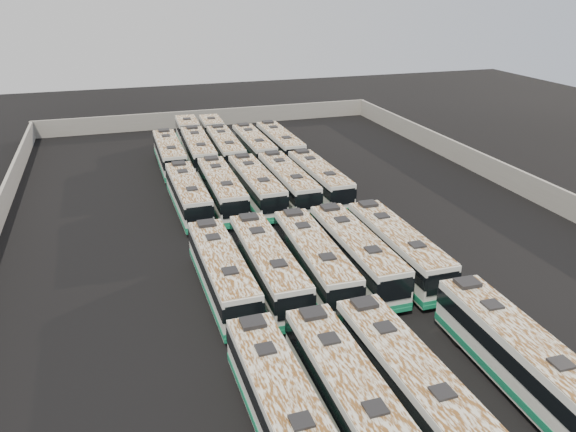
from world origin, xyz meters
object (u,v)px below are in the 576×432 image
(bus_back_left, at_px, (195,144))
(bus_midfront_center, at_px, (314,259))
(bus_back_center, at_px, (221,142))
(bus_midfront_right, at_px, (356,253))
(bus_midback_far_left, at_px, (188,194))
(bus_midback_right, at_px, (288,183))
(bus_midback_center, at_px, (256,186))
(bus_back_right, at_px, (254,147))
(bus_back_far_right, at_px, (280,144))
(bus_midfront_far_left, at_px, (222,273))
(bus_front_center, at_px, (409,382))
(bus_back_far_left, at_px, (170,154))
(bus_front_far_right, at_px, (519,356))
(bus_midfront_left, at_px, (267,266))
(bus_midfront_far_right, at_px, (397,248))
(bus_midback_far_right, at_px, (319,179))
(bus_front_left, at_px, (349,396))
(bus_midback_left, at_px, (222,189))
(bus_front_far_left, at_px, (282,407))

(bus_back_left, bearing_deg, bus_midfront_center, -82.90)
(bus_back_center, bearing_deg, bus_midfront_right, -83.03)
(bus_midback_far_left, height_order, bus_midback_right, bus_midback_right)
(bus_back_center, bearing_deg, bus_midback_center, -88.52)
(bus_back_right, relative_size, bus_back_far_right, 0.98)
(bus_midfront_far_left, bearing_deg, bus_front_center, -65.65)
(bus_back_far_left, bearing_deg, bus_midback_center, -63.62)
(bus_midback_right, distance_m, bus_back_right, 12.49)
(bus_front_far_right, relative_size, bus_back_left, 0.64)
(bus_midback_right, xyz_separation_m, bus_back_right, (0.12, 12.49, -0.05))
(bus_front_far_right, relative_size, bus_back_right, 1.04)
(bus_back_right, bearing_deg, bus_midback_right, -90.71)
(bus_front_center, bearing_deg, bus_midfront_far_left, 113.70)
(bus_midback_far_left, bearing_deg, bus_front_far_right, -67.42)
(bus_midback_center, distance_m, bus_back_center, 15.36)
(bus_midback_far_left, height_order, bus_midback_center, bus_midback_center)
(bus_back_right, bearing_deg, bus_midfront_left, -102.86)
(bus_front_far_right, height_order, bus_midfront_far_right, bus_front_far_right)
(bus_front_center, bearing_deg, bus_midback_far_right, 76.15)
(bus_midfront_center, relative_size, bus_back_center, 0.65)
(bus_front_far_right, distance_m, bus_back_left, 43.57)
(bus_midfront_right, bearing_deg, bus_midback_center, 101.40)
(bus_front_center, distance_m, bus_midback_center, 27.32)
(bus_front_left, xyz_separation_m, bus_front_far_right, (8.87, 0.03, 0.05))
(bus_midfront_right, distance_m, bus_back_right, 27.12)
(bus_front_far_right, bearing_deg, bus_midfront_center, 116.49)
(bus_midfront_far_left, bearing_deg, bus_back_far_right, 65.34)
(bus_front_far_right, relative_size, bus_midfront_right, 1.01)
(bus_front_far_right, xyz_separation_m, bus_midback_left, (-8.93, 27.30, -0.01))
(bus_front_center, relative_size, bus_midback_left, 0.99)
(bus_front_left, bearing_deg, bus_midfront_right, 64.50)
(bus_back_center, bearing_deg, bus_midfront_far_left, -99.94)
(bus_front_far_left, relative_size, bus_midfront_far_left, 0.98)
(bus_front_left, bearing_deg, bus_midfront_far_right, 54.10)
(bus_midfront_left, xyz_separation_m, bus_midfront_center, (3.12, -0.03, -0.02))
(bus_midfront_far_left, bearing_deg, bus_midfront_right, -1.05)
(bus_midback_right, xyz_separation_m, bus_midback_far_right, (3.04, 0.08, -0.04))
(bus_front_left, bearing_deg, bus_front_far_right, -0.08)
(bus_front_far_left, relative_size, bus_midback_right, 0.97)
(bus_midfront_far_right, relative_size, bus_midback_center, 1.00)
(bus_midfront_far_right, distance_m, bus_midback_far_right, 14.91)
(bus_front_far_right, xyz_separation_m, bus_back_right, (-2.88, 39.69, -0.06))
(bus_midback_left, bearing_deg, bus_midfront_right, -67.43)
(bus_back_far_right, bearing_deg, bus_front_far_left, -107.04)
(bus_front_far_left, bearing_deg, bus_midback_far_right, 65.28)
(bus_midback_left, distance_m, bus_midback_far_right, 8.97)
(bus_midfront_left, bearing_deg, bus_midfront_far_right, -1.25)
(bus_midfront_far_left, height_order, bus_midback_center, bus_midback_center)
(bus_midback_left, bearing_deg, bus_front_far_left, -95.71)
(bus_front_center, relative_size, bus_midback_right, 0.99)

